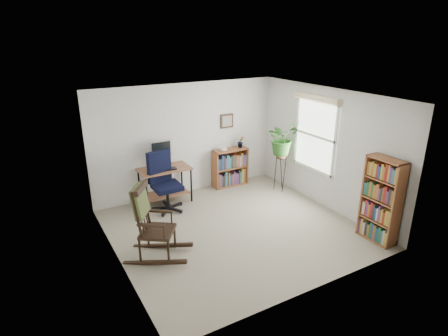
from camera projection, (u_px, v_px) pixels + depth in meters
floor at (235, 229)px, 6.82m from camera, size 4.20×4.00×0.00m
ceiling at (236, 96)px, 6.00m from camera, size 4.20×4.00×0.00m
wall_back at (187, 139)px, 8.04m from camera, size 4.20×0.00×2.40m
wall_front at (317, 213)px, 4.78m from camera, size 4.20×0.00×2.40m
wall_left at (112, 191)px, 5.43m from camera, size 0.00×4.00×2.40m
wall_right at (326, 149)px, 7.39m from camera, size 0.00×4.00×2.40m
window at (315, 136)px, 7.54m from camera, size 0.12×1.20×1.50m
desk at (165, 185)px, 7.77m from camera, size 1.04×0.57×0.75m
monitor at (161, 154)px, 7.66m from camera, size 0.46×0.16×0.56m
keyboard at (166, 170)px, 7.54m from camera, size 0.40×0.15×0.02m
office_chair at (167, 182)px, 7.32m from camera, size 0.79×0.79×1.21m
rocking_chair at (157, 222)px, 5.77m from camera, size 1.24×1.14×1.23m
low_bookshelf at (230, 167)px, 8.61m from camera, size 0.83×0.28×0.87m
tall_bookshelf at (381, 200)px, 6.22m from camera, size 0.28×0.64×1.47m
plant_stand at (280, 171)px, 8.33m from camera, size 0.30×0.30×0.91m
spider_plant at (283, 122)px, 7.95m from camera, size 1.69×1.88×1.47m
potted_plant_small at (241, 145)px, 8.58m from camera, size 0.13×0.24×0.11m
framed_picture at (227, 121)px, 8.37m from camera, size 0.32×0.04×0.32m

